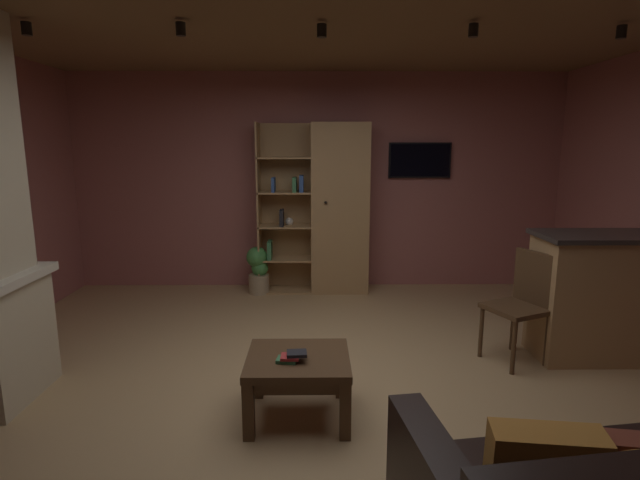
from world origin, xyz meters
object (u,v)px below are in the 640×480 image
table_book_0 (287,360)px  table_book_1 (290,357)px  kitchen_bar_counter (626,296)px  coffee_table (298,369)px  potted_floor_plant (258,269)px  table_book_2 (297,354)px  dining_chair (523,299)px  wall_mounted_tv (420,160)px  bookshelf_cabinet (332,210)px

table_book_0 → table_book_1: 0.03m
kitchen_bar_counter → coffee_table: (-2.72, -0.91, -0.20)m
coffee_table → table_book_1: size_ratio=5.76×
table_book_0 → table_book_1: size_ratio=1.09×
table_book_1 → potted_floor_plant: (-0.53, 2.86, -0.16)m
table_book_2 → dining_chair: 2.06m
coffee_table → dining_chair: (1.83, 0.86, 0.19)m
kitchen_bar_counter → wall_mounted_tv: bearing=120.9°
dining_chair → potted_floor_plant: 3.09m
coffee_table → table_book_0: (-0.07, -0.08, 0.10)m
kitchen_bar_counter → table_book_0: 2.97m
coffee_table → table_book_1: table_book_1 is taller
kitchen_bar_counter → potted_floor_plant: 3.80m
coffee_table → table_book_1: (-0.05, -0.08, 0.12)m
table_book_2 → wall_mounted_tv: wall_mounted_tv is taller
bookshelf_cabinet → dining_chair: size_ratio=2.22×
table_book_1 → table_book_2: bearing=6.5°
table_book_1 → table_book_2: size_ratio=0.92×
table_book_1 → wall_mounted_tv: wall_mounted_tv is taller
table_book_0 → potted_floor_plant: (-0.51, 2.86, -0.14)m
coffee_table → potted_floor_plant: size_ratio=1.16×
table_book_0 → dining_chair: (1.90, 0.94, 0.09)m
coffee_table → potted_floor_plant: potted_floor_plant is taller
bookshelf_cabinet → table_book_1: bookshelf_cabinet is taller
coffee_table → dining_chair: 2.04m
table_book_0 → table_book_1: table_book_1 is taller
dining_chair → potted_floor_plant: (-2.41, 1.92, -0.23)m
table_book_0 → table_book_1: (0.02, -0.00, 0.02)m
table_book_2 → wall_mounted_tv: bearing=66.0°
bookshelf_cabinet → kitchen_bar_counter: bookshelf_cabinet is taller
kitchen_bar_counter → table_book_0: bearing=-160.5°
table_book_2 → wall_mounted_tv: (1.41, 3.18, 1.12)m
coffee_table → potted_floor_plant: bearing=101.7°
table_book_2 → table_book_1: bearing=-173.5°
kitchen_bar_counter → wall_mounted_tv: (-1.31, 2.19, 1.06)m
table_book_1 → dining_chair: bearing=26.5°
dining_chair → coffee_table: bearing=-154.9°
dining_chair → potted_floor_plant: size_ratio=1.60×
coffee_table → table_book_2: 0.16m
bookshelf_cabinet → dining_chair: bearing=-53.4°
bookshelf_cabinet → potted_floor_plant: bookshelf_cabinet is taller
bookshelf_cabinet → table_book_2: (-0.33, -2.97, -0.54)m
table_book_0 → potted_floor_plant: size_ratio=0.22×
coffee_table → wall_mounted_tv: 3.64m
table_book_2 → wall_mounted_tv: size_ratio=0.17×
bookshelf_cabinet → dining_chair: (1.51, -2.04, -0.48)m
kitchen_bar_counter → table_book_2: bearing=-160.1°
table_book_0 → dining_chair: 2.12m
coffee_table → table_book_1: bearing=-120.9°
table_book_1 → potted_floor_plant: potted_floor_plant is taller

